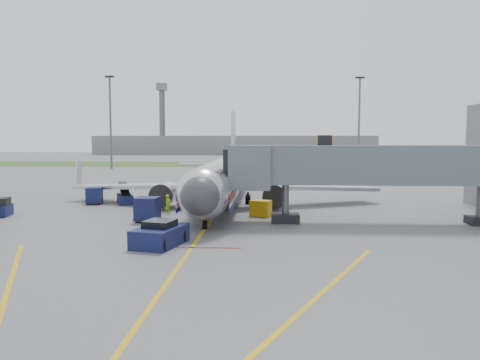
# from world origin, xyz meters

# --- Properties ---
(ground) EXTENTS (400.00, 400.00, 0.00)m
(ground) POSITION_xyz_m (0.00, 0.00, 0.00)
(ground) COLOR #565659
(ground) RESTS_ON ground
(grass_strip) EXTENTS (300.00, 25.00, 0.01)m
(grass_strip) POSITION_xyz_m (0.00, 90.00, 0.01)
(grass_strip) COLOR #2D4C1E
(grass_strip) RESTS_ON ground
(apron_markings) EXTENTS (21.52, 50.00, 0.01)m
(apron_markings) POSITION_xyz_m (0.00, -7.40, 0.00)
(apron_markings) COLOR gold
(apron_markings) RESTS_ON ground
(airliner) EXTENTS (32.10, 35.67, 10.25)m
(airliner) POSITION_xyz_m (0.00, 15.25, 2.65)
(airliner) COLOR silver
(airliner) RESTS_ON ground
(jet_bridge) EXTENTS (25.30, 4.00, 6.90)m
(jet_bridge) POSITION_xyz_m (12.86, 5.00, 4.47)
(jet_bridge) COLOR slate
(jet_bridge) RESTS_ON ground
(light_mast_left) EXTENTS (2.00, 0.44, 20.40)m
(light_mast_left) POSITION_xyz_m (-30.00, 70.00, 10.78)
(light_mast_left) COLOR #595B60
(light_mast_left) RESTS_ON ground
(light_mast_right) EXTENTS (2.00, 0.44, 20.40)m
(light_mast_right) POSITION_xyz_m (25.00, 75.00, 10.78)
(light_mast_right) COLOR #595B60
(light_mast_right) RESTS_ON ground
(distant_terminal) EXTENTS (120.00, 14.00, 8.00)m
(distant_terminal) POSITION_xyz_m (-10.00, 170.00, 4.00)
(distant_terminal) COLOR slate
(distant_terminal) RESTS_ON ground
(control_tower) EXTENTS (4.00, 4.00, 30.00)m
(control_tower) POSITION_xyz_m (-40.00, 165.00, 17.33)
(control_tower) COLOR #595B60
(control_tower) RESTS_ON ground
(pushback_tug) EXTENTS (3.21, 4.25, 1.58)m
(pushback_tug) POSITION_xyz_m (-2.06, -3.50, 0.66)
(pushback_tug) COLOR black
(pushback_tug) RESTS_ON ground
(baggage_tug) EXTENTS (1.62, 2.45, 1.58)m
(baggage_tug) POSITION_xyz_m (-18.11, 6.67, 0.70)
(baggage_tug) COLOR black
(baggage_tug) RESTS_ON ground
(baggage_cart_a) EXTENTS (1.84, 1.84, 1.69)m
(baggage_cart_a) POSITION_xyz_m (-12.96, 14.45, 0.86)
(baggage_cart_a) COLOR black
(baggage_cart_a) RESTS_ON ground
(baggage_cart_c) EXTENTS (1.90, 1.90, 1.95)m
(baggage_cart_c) POSITION_xyz_m (-4.99, 4.76, 0.99)
(baggage_cart_c) COLOR black
(baggage_cart_c) RESTS_ON ground
(belt_loader) EXTENTS (2.69, 4.36, 2.07)m
(belt_loader) POSITION_xyz_m (-10.02, 15.10, 0.52)
(belt_loader) COLOR black
(belt_loader) RESTS_ON ground
(ground_power_cart) EXTENTS (1.98, 1.65, 1.35)m
(ground_power_cart) POSITION_xyz_m (4.00, 8.00, 0.67)
(ground_power_cart) COLOR #DFA60D
(ground_power_cart) RESTS_ON ground
(ramp_worker) EXTENTS (0.67, 0.75, 1.71)m
(ramp_worker) POSITION_xyz_m (-4.14, 8.60, 0.86)
(ramp_worker) COLOR #90C417
(ramp_worker) RESTS_ON ground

